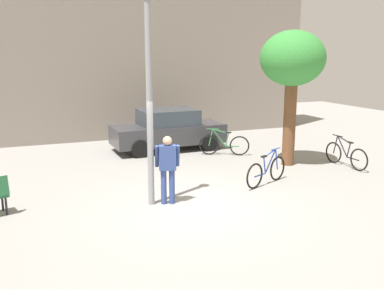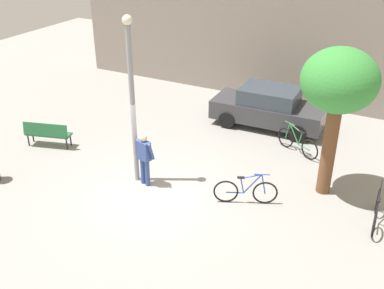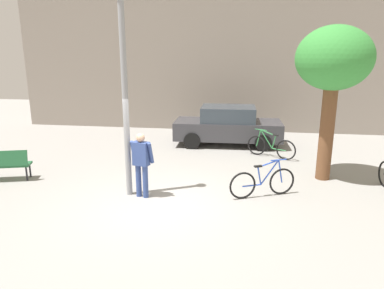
% 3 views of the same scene
% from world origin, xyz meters
% --- Properties ---
extents(ground_plane, '(36.00, 36.00, 0.00)m').
position_xyz_m(ground_plane, '(0.00, 0.00, 0.00)').
color(ground_plane, gray).
extents(lamppost, '(0.28, 0.28, 5.01)m').
position_xyz_m(lamppost, '(-0.95, 0.50, 2.80)').
color(lamppost, gray).
rests_on(lamppost, ground_plane).
extents(person_by_lamppost, '(0.63, 0.39, 1.67)m').
position_xyz_m(person_by_lamppost, '(-0.56, 0.38, 0.97)').
color(person_by_lamppost, '#334784').
rests_on(person_by_lamppost, ground_plane).
extents(park_bench, '(1.67, 0.91, 0.92)m').
position_xyz_m(park_bench, '(-4.91, 0.89, 0.55)').
color(park_bench, '#236038').
rests_on(park_bench, ground_plane).
extents(plaza_tree, '(2.05, 2.05, 4.32)m').
position_xyz_m(plaza_tree, '(4.29, 2.48, 3.33)').
color(plaza_tree, brown).
rests_on(plaza_tree, ground_plane).
extents(bicycle_blue, '(1.67, 0.78, 0.97)m').
position_xyz_m(bicycle_blue, '(2.48, 0.85, 0.38)').
color(bicycle_blue, black).
rests_on(bicycle_blue, ground_plane).
extents(bicycle_black, '(0.16, 1.81, 0.97)m').
position_xyz_m(bicycle_black, '(5.87, 1.56, 0.38)').
color(bicycle_black, black).
rests_on(bicycle_black, ground_plane).
extents(bicycle_green, '(1.63, 0.87, 0.97)m').
position_xyz_m(bicycle_green, '(2.92, 4.47, 0.38)').
color(bicycle_green, black).
rests_on(bicycle_green, ground_plane).
extents(parked_car_charcoal, '(4.25, 1.93, 1.55)m').
position_xyz_m(parked_car_charcoal, '(1.32, 6.05, 0.77)').
color(parked_car_charcoal, '#38383D').
rests_on(parked_car_charcoal, ground_plane).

